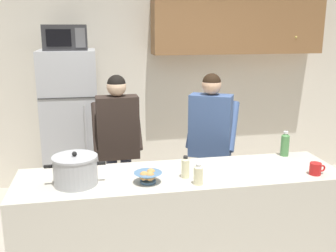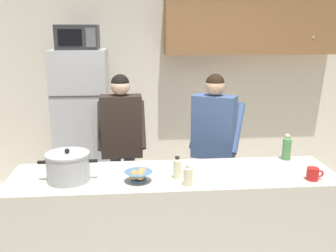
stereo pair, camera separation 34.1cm
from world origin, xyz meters
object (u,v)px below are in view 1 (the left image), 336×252
Objects in this scene: bread_bowl at (148,176)px; cooking_pot at (75,170)px; microwave at (65,37)px; bottle_near_edge at (285,144)px; bottle_far_corner at (185,167)px; coffee_mug at (316,169)px; bottle_mid_counter at (198,174)px; person_near_pot at (118,136)px; person_by_sink at (210,135)px; refrigerator at (71,126)px.

cooking_pot is at bearing 171.62° from bread_bowl.
microwave is 2.28× the size of bread_bowl.
bottle_near_edge is 1.05m from bottle_far_corner.
bottle_mid_counter reaches higher than coffee_mug.
microwave is 1.09× the size of cooking_pot.
bottle_far_corner is (0.45, -1.01, 0.01)m from person_near_pot.
coffee_mug is (1.97, -2.04, -0.96)m from microwave.
person_by_sink is 9.22× the size of bottle_far_corner.
bottle_near_edge is (0.54, -0.52, 0.03)m from person_by_sink.
bottle_far_corner is at bearing 9.76° from bread_bowl.
bread_bowl is at bearing -71.57° from microwave.
refrigerator is at bearing 116.12° from bottle_far_corner.
bottle_mid_counter is at bearing -10.97° from cooking_pot.
bread_bowl is (-1.31, 0.07, 0.00)m from coffee_mug.
microwave is 2.33m from bottle_far_corner.
refrigerator is 7.95× the size of bottle_near_edge.
person_near_pot is 1.59m from bottle_near_edge.
bread_bowl is at bearing -81.81° from person_near_pot.
bottle_far_corner is at bearing -63.62° from microwave.
person_by_sink is 0.75m from bottle_near_edge.
person_near_pot is 1.07m from bread_bowl.
bottle_near_edge is (1.81, 0.32, 0.00)m from cooking_pot.
cooking_pot is 2.51× the size of bottle_far_corner.
microwave is 2.74× the size of bottle_far_corner.
bottle_near_edge is 1.41× the size of bottle_mid_counter.
bottle_mid_counter is (0.88, -0.17, -0.03)m from cooking_pot.
cooking_pot is 0.53m from bread_bowl.
person_near_pot is at bearing 98.19° from bread_bowl.
microwave reaches higher than bread_bowl.
bottle_near_edge is at bearing 10.17° from cooking_pot.
person_near_pot is at bearing -60.94° from microwave.
bottle_mid_counter is (1.01, -2.06, -0.93)m from microwave.
person_by_sink is (1.41, -1.07, 0.11)m from refrigerator.
bread_bowl reaches higher than coffee_mug.
person_near_pot is 0.99× the size of person_by_sink.
cooking_pot is 0.90m from bottle_mid_counter.
coffee_mug is 0.62× the size of bread_bowl.
bread_bowl is (-0.75, -0.92, -0.03)m from person_by_sink.
refrigerator is at bearing 142.85° from person_by_sink.
bottle_near_edge is (1.29, 0.40, 0.06)m from bread_bowl.
cooking_pot is 1.84m from coffee_mug.
bottle_far_corner is at bearing 173.01° from coffee_mug.
person_near_pot reaches higher than bottle_mid_counter.
bottle_far_corner is (0.29, 0.05, 0.03)m from bread_bowl.
bread_bowl is 1.35m from bottle_near_edge.
person_by_sink reaches higher than person_near_pot.
person_near_pot is at bearing 69.39° from cooking_pot.
coffee_mug is 0.48m from bottle_near_edge.
person_by_sink is 1.19m from bread_bowl.
refrigerator reaches higher than bread_bowl.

